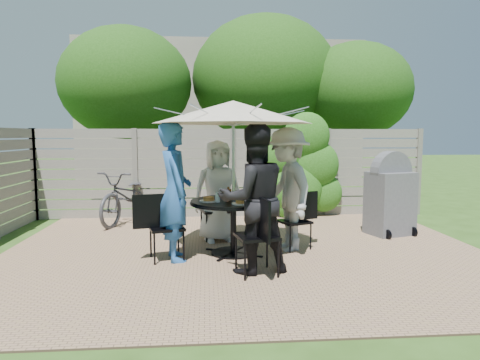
{
  "coord_description": "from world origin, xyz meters",
  "views": [
    {
      "loc": [
        -0.56,
        -5.83,
        1.71
      ],
      "look_at": [
        -0.07,
        0.35,
        1.06
      ],
      "focal_mm": 32.0,
      "sensor_mm": 36.0,
      "label": 1
    }
  ],
  "objects": [
    {
      "name": "glass_back",
      "position": [
        -0.34,
        0.37,
        0.86
      ],
      "size": [
        0.07,
        0.07,
        0.14
      ],
      "primitive_type": "cylinder",
      "color": "silver",
      "rests_on": "patio_table"
    },
    {
      "name": "plate_right",
      "position": [
        0.17,
        0.23,
        0.82
      ],
      "size": [
        0.26,
        0.26,
        0.06
      ],
      "color": "white",
      "rests_on": "patio_table"
    },
    {
      "name": "backyard_envelope",
      "position": [
        0.09,
        10.29,
        2.61
      ],
      "size": [
        60.0,
        60.0,
        5.0
      ],
      "color": "#2C4916",
      "rests_on": "ground"
    },
    {
      "name": "person_left",
      "position": [
        -0.98,
        -0.05,
        0.95
      ],
      "size": [
        0.6,
        0.78,
        1.89
      ],
      "primitive_type": "imported",
      "rotation": [
        0.0,
        0.0,
        8.09
      ],
      "color": "#24589F",
      "rests_on": "ground"
    },
    {
      "name": "syrup_jug",
      "position": [
        -0.25,
        0.18,
        0.87
      ],
      "size": [
        0.09,
        0.09,
        0.16
      ],
      "primitive_type": "cylinder",
      "color": "#59280C",
      "rests_on": "patio_table"
    },
    {
      "name": "person_front",
      "position": [
        0.02,
        -0.66,
        0.92
      ],
      "size": [
        1.03,
        0.89,
        1.84
      ],
      "primitive_type": "imported",
      "rotation": [
        0.0,
        0.0,
        3.38
      ],
      "color": "black",
      "rests_on": "ground"
    },
    {
      "name": "person_right",
      "position": [
        0.63,
        0.34,
        0.91
      ],
      "size": [
        0.94,
        1.3,
        1.82
      ],
      "primitive_type": "imported",
      "rotation": [
        0.0,
        0.0,
        4.95
      ],
      "color": "#AAA8A5",
      "rests_on": "ground"
    },
    {
      "name": "plate_left",
      "position": [
        -0.53,
        0.06,
        0.82
      ],
      "size": [
        0.26,
        0.26,
        0.06
      ],
      "color": "white",
      "rests_on": "patio_table"
    },
    {
      "name": "glass_left",
      "position": [
        -0.4,
        -0.02,
        0.86
      ],
      "size": [
        0.07,
        0.07,
        0.14
      ],
      "primitive_type": "cylinder",
      "color": "silver",
      "rests_on": "patio_table"
    },
    {
      "name": "plate_back",
      "position": [
        -0.26,
        0.5,
        0.82
      ],
      "size": [
        0.26,
        0.26,
        0.06
      ],
      "color": "white",
      "rests_on": "patio_table"
    },
    {
      "name": "glass_right",
      "position": [
        0.05,
        0.31,
        0.86
      ],
      "size": [
        0.07,
        0.07,
        0.14
      ],
      "primitive_type": "cylinder",
      "color": "silver",
      "rests_on": "patio_table"
    },
    {
      "name": "chair_front",
      "position": [
        0.05,
        -0.79,
        0.3
      ],
      "size": [
        0.56,
        0.75,
        0.99
      ],
      "rotation": [
        0.0,
        0.0,
        1.76
      ],
      "color": "black",
      "rests_on": "ground"
    },
    {
      "name": "person_back",
      "position": [
        -0.37,
        0.95,
        0.82
      ],
      "size": [
        0.9,
        0.69,
        1.63
      ],
      "primitive_type": "imported",
      "rotation": [
        0.0,
        0.0,
        6.52
      ],
      "color": "silver",
      "rests_on": "ground"
    },
    {
      "name": "bbq_grill",
      "position": [
        2.57,
        1.15,
        0.66
      ],
      "size": [
        0.83,
        0.73,
        1.44
      ],
      "rotation": [
        0.0,
        0.0,
        0.3
      ],
      "color": "#5B5B60",
      "rests_on": "ground"
    },
    {
      "name": "umbrella",
      "position": [
        -0.18,
        0.15,
        2.03
      ],
      "size": [
        2.72,
        2.72,
        2.19
      ],
      "rotation": [
        0.0,
        0.0,
        0.24
      ],
      "color": "silver",
      "rests_on": "ground"
    },
    {
      "name": "plate_front",
      "position": [
        -0.09,
        -0.2,
        0.82
      ],
      "size": [
        0.26,
        0.26,
        0.06
      ],
      "color": "white",
      "rests_on": "patio_table"
    },
    {
      "name": "coffee_cup",
      "position": [
        -0.13,
        0.38,
        0.85
      ],
      "size": [
        0.08,
        0.08,
        0.12
      ],
      "primitive_type": "cylinder",
      "color": "#C6B293",
      "rests_on": "patio_table"
    },
    {
      "name": "patio_table",
      "position": [
        -0.18,
        0.15,
        0.55
      ],
      "size": [
        1.46,
        1.46,
        0.79
      ],
      "rotation": [
        0.0,
        0.0,
        0.24
      ],
      "color": "black",
      "rests_on": "ground"
    },
    {
      "name": "chair_left",
      "position": [
        -1.11,
        -0.08,
        0.28
      ],
      "size": [
        0.71,
        0.54,
        0.93
      ],
      "rotation": [
        0.0,
        0.0,
        6.53
      ],
      "color": "black",
      "rests_on": "ground"
    },
    {
      "name": "bicycle",
      "position": [
        -2.06,
        2.6,
        0.52
      ],
      "size": [
        1.31,
        2.08,
        1.03
      ],
      "primitive_type": "imported",
      "rotation": [
        0.0,
        0.0,
        -0.35
      ],
      "color": "#333338",
      "rests_on": "ground"
    },
    {
      "name": "chair_right",
      "position": [
        0.76,
        0.37,
        0.26
      ],
      "size": [
        0.66,
        0.54,
        0.86
      ],
      "rotation": [
        0.0,
        0.0,
        3.51
      ],
      "color": "black",
      "rests_on": "ground"
    },
    {
      "name": "chair_back",
      "position": [
        -0.4,
        1.08,
        0.3
      ],
      "size": [
        0.57,
        0.75,
        0.99
      ],
      "rotation": [
        0.0,
        0.0,
        4.93
      ],
      "color": "black",
      "rests_on": "ground"
    }
  ]
}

